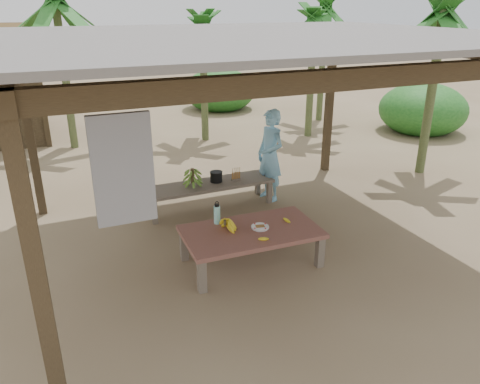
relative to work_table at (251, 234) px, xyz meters
name	(u,v)px	position (x,y,z in m)	size (l,w,h in m)	color
ground	(250,241)	(0.25, 0.59, -0.43)	(80.00, 80.00, 0.00)	brown
pavilion	(251,47)	(0.24, 0.57, 2.34)	(6.60, 5.60, 2.95)	black
work_table	(251,234)	(0.00, 0.00, 0.00)	(1.84, 1.07, 0.50)	brown
bench	(210,186)	(0.13, 1.97, -0.04)	(2.21, 0.63, 0.45)	brown
ripe_banana_bunch	(225,225)	(-0.33, 0.11, 0.15)	(0.29, 0.24, 0.17)	yellow
plate	(260,227)	(0.13, -0.01, 0.08)	(0.24, 0.24, 0.04)	white
loose_banana_front	(264,239)	(0.02, -0.33, 0.09)	(0.04, 0.15, 0.04)	yellow
loose_banana_side	(287,220)	(0.55, 0.03, 0.09)	(0.04, 0.14, 0.04)	yellow
water_flask	(217,214)	(-0.34, 0.37, 0.20)	(0.09, 0.09, 0.33)	#44D6C5
green_banana_stalk	(193,177)	(-0.17, 1.96, 0.18)	(0.28, 0.28, 0.33)	#598C2D
cooking_pot	(216,177)	(0.26, 2.00, 0.10)	(0.20, 0.20, 0.17)	black
skewer_rack	(236,174)	(0.60, 1.93, 0.14)	(0.18, 0.08, 0.24)	#A57F47
woman	(270,156)	(1.25, 1.93, 0.38)	(0.59, 0.39, 1.63)	#7CC2EA
banana_plant_ne	(314,30)	(4.15, 5.40, 2.24)	(1.80, 1.80, 3.17)	#596638
banana_plant_n	(203,37)	(1.51, 6.11, 2.12)	(1.80, 1.80, 3.04)	#596638
banana_plant_nw	(56,12)	(-1.68, 6.75, 2.67)	(1.80, 1.80, 3.61)	#596638
banana_plant_e	(442,26)	(4.81, 1.97, 2.46)	(1.80, 1.80, 3.39)	#596638
banana_plant_far	(325,19)	(5.41, 6.85, 2.45)	(1.80, 1.80, 3.38)	#596638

